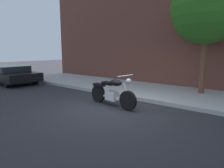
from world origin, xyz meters
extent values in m
plane|color=#28282D|center=(0.00, 0.00, 0.00)|extent=(60.00, 60.00, 0.00)
cube|color=#A8A8A8|center=(0.00, 3.19, 0.07)|extent=(18.03, 3.39, 0.14)
cube|color=brown|center=(0.00, 5.14, 4.36)|extent=(18.03, 0.50, 8.72)
cylinder|color=black|center=(0.50, 0.24, 0.32)|extent=(0.65, 0.20, 0.64)
cylinder|color=black|center=(-0.96, 0.41, 0.32)|extent=(0.65, 0.20, 0.64)
cube|color=silver|center=(-0.23, 0.32, 0.37)|extent=(0.47, 0.33, 0.32)
cube|color=silver|center=(-0.23, 0.32, 0.30)|extent=(1.32, 0.23, 0.06)
ellipsoid|color=black|center=(-0.05, 0.30, 0.84)|extent=(0.55, 0.32, 0.22)
cube|color=black|center=(-0.41, 0.34, 0.78)|extent=(0.50, 0.29, 0.10)
cube|color=black|center=(-0.91, 0.40, 0.66)|extent=(0.46, 0.29, 0.10)
cylinder|color=silver|center=(0.44, 0.25, 0.60)|extent=(0.28, 0.08, 0.58)
cylinder|color=silver|center=(0.38, 0.25, 1.12)|extent=(0.12, 0.70, 0.04)
sphere|color=silver|center=(0.52, 0.24, 0.96)|extent=(0.17, 0.17, 0.17)
cylinder|color=silver|center=(-0.46, 0.51, 0.27)|extent=(0.81, 0.18, 0.09)
cylinder|color=black|center=(-6.61, 1.09, 0.32)|extent=(0.64, 0.23, 0.64)
cylinder|color=black|center=(-6.63, -0.46, 0.32)|extent=(0.64, 0.23, 0.64)
cylinder|color=black|center=(-9.19, 1.13, 0.32)|extent=(0.64, 0.23, 0.64)
cube|color=black|center=(-7.91, 0.34, 0.47)|extent=(4.07, 1.91, 0.45)
cube|color=#1E2328|center=(-8.01, 0.34, 0.83)|extent=(2.13, 1.65, 0.40)
cylinder|color=brown|center=(1.78, 3.82, 1.40)|extent=(0.23, 0.23, 2.80)
sphere|color=#2A671C|center=(1.78, 3.82, 3.59)|extent=(2.87, 2.87, 2.87)
camera|label=1|loc=(3.99, -4.91, 1.93)|focal=31.75mm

